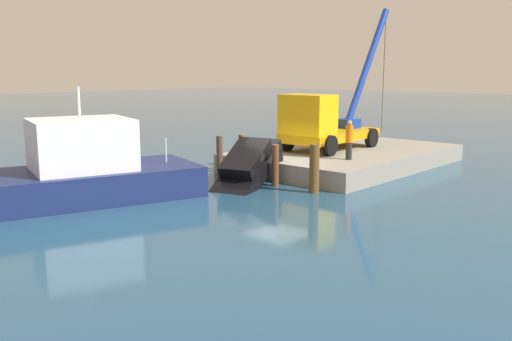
{
  "coord_description": "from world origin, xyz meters",
  "views": [
    {
      "loc": [
        18.86,
        15.72,
        4.9
      ],
      "look_at": [
        0.98,
        -0.53,
        0.51
      ],
      "focal_mm": 38.87,
      "sensor_mm": 36.0,
      "label": 1
    }
  ],
  "objects": [
    {
      "name": "ground",
      "position": [
        0.0,
        0.0,
        0.0
      ],
      "size": [
        200.0,
        200.0,
        0.0
      ],
      "primitive_type": "plane",
      "color": "navy"
    },
    {
      "name": "dock",
      "position": [
        -5.39,
        0.0,
        0.43
      ],
      "size": [
        11.65,
        7.65,
        0.85
      ],
      "primitive_type": "cube",
      "color": "gray",
      "rests_on": "ground"
    },
    {
      "name": "crane_truck",
      "position": [
        -4.18,
        -0.61,
        2.31
      ],
      "size": [
        8.43,
        3.07,
        7.49
      ],
      "color": "orange",
      "rests_on": "dock"
    },
    {
      "name": "dock_worker",
      "position": [
        -2.6,
        1.97,
        1.77
      ],
      "size": [
        0.34,
        0.34,
        1.8
      ],
      "color": "#252525",
      "rests_on": "dock"
    },
    {
      "name": "salvaged_car",
      "position": [
        1.81,
        -0.32,
        0.73
      ],
      "size": [
        4.5,
        2.96,
        2.8
      ],
      "color": "black",
      "rests_on": "ground"
    },
    {
      "name": "moored_yacht",
      "position": [
        9.95,
        -3.77,
        0.47
      ],
      "size": [
        11.99,
        7.16,
        6.07
      ],
      "color": "navy",
      "rests_on": "ground"
    },
    {
      "name": "piling_near",
      "position": [
        1.09,
        -2.73,
        0.94
      ],
      "size": [
        0.29,
        0.29,
        1.89
      ],
      "primitive_type": "cylinder",
      "color": "brown",
      "rests_on": "ground"
    },
    {
      "name": "piling_mid",
      "position": [
        1.05,
        -1.33,
        1.03
      ],
      "size": [
        0.29,
        0.29,
        2.06
      ],
      "primitive_type": "cylinder",
      "color": "brown",
      "rests_on": "ground"
    },
    {
      "name": "piling_far",
      "position": [
        1.08,
        0.68,
        0.89
      ],
      "size": [
        0.3,
        0.3,
        1.78
      ],
      "primitive_type": "cylinder",
      "color": "brown",
      "rests_on": "ground"
    },
    {
      "name": "piling_end",
      "position": [
        1.06,
        2.71,
        0.99
      ],
      "size": [
        0.4,
        0.4,
        1.98
      ],
      "primitive_type": "cylinder",
      "color": "brown",
      "rests_on": "ground"
    }
  ]
}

